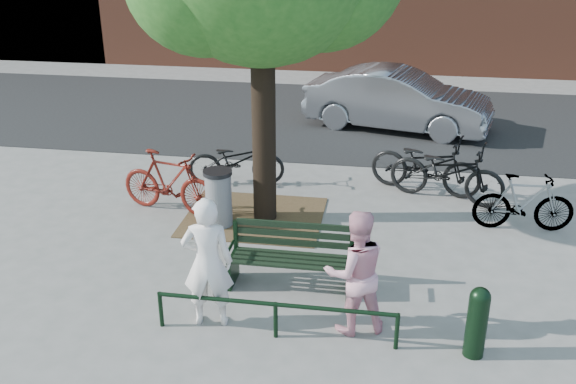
% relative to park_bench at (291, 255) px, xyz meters
% --- Properties ---
extents(ground, '(90.00, 90.00, 0.00)m').
position_rel_park_bench_xyz_m(ground, '(0.00, -0.08, -0.48)').
color(ground, gray).
rests_on(ground, ground).
extents(dirt_pit, '(2.40, 2.00, 0.02)m').
position_rel_park_bench_xyz_m(dirt_pit, '(-1.00, 2.12, -0.47)').
color(dirt_pit, brown).
rests_on(dirt_pit, ground).
extents(road, '(40.00, 7.00, 0.01)m').
position_rel_park_bench_xyz_m(road, '(0.00, 8.42, -0.47)').
color(road, black).
rests_on(road, ground).
extents(park_bench, '(1.74, 0.54, 0.97)m').
position_rel_park_bench_xyz_m(park_bench, '(0.00, 0.00, 0.00)').
color(park_bench, black).
rests_on(park_bench, ground).
extents(guard_railing, '(3.06, 0.06, 0.51)m').
position_rel_park_bench_xyz_m(guard_railing, '(0.00, -1.28, -0.08)').
color(guard_railing, black).
rests_on(guard_railing, ground).
extents(person_left, '(0.71, 0.53, 1.77)m').
position_rel_park_bench_xyz_m(person_left, '(-0.90, -1.09, 0.41)').
color(person_left, white).
rests_on(person_left, ground).
extents(person_right, '(0.97, 0.86, 1.66)m').
position_rel_park_bench_xyz_m(person_right, '(0.95, -0.94, 0.35)').
color(person_right, pink).
rests_on(person_right, ground).
extents(bollard, '(0.25, 0.25, 0.93)m').
position_rel_park_bench_xyz_m(bollard, '(2.43, -1.25, 0.02)').
color(bollard, black).
rests_on(bollard, ground).
extents(litter_bin, '(0.49, 0.49, 1.00)m').
position_rel_park_bench_xyz_m(litter_bin, '(-1.52, 1.72, 0.03)').
color(litter_bin, gray).
rests_on(litter_bin, ground).
extents(bicycle_a, '(1.96, 0.95, 0.99)m').
position_rel_park_bench_xyz_m(bicycle_a, '(-1.65, 3.58, 0.01)').
color(bicycle_a, black).
rests_on(bicycle_a, ground).
extents(bicycle_b, '(1.98, 0.97, 1.14)m').
position_rel_park_bench_xyz_m(bicycle_b, '(-2.53, 2.12, 0.09)').
color(bicycle_b, '#57130C').
rests_on(bicycle_b, ground).
extents(bicycle_c, '(2.26, 1.35, 1.12)m').
position_rel_park_bench_xyz_m(bicycle_c, '(2.00, 3.80, 0.08)').
color(bicycle_c, black).
rests_on(bicycle_c, ground).
extents(bicycle_d, '(1.68, 0.55, 1.00)m').
position_rel_park_bench_xyz_m(bicycle_d, '(3.56, 2.37, 0.02)').
color(bicycle_d, gray).
rests_on(bicycle_d, ground).
extents(bicycle_e, '(2.27, 1.37, 1.13)m').
position_rel_park_bench_xyz_m(bicycle_e, '(2.37, 3.45, 0.08)').
color(bicycle_e, black).
rests_on(bicycle_e, ground).
extents(parked_car, '(4.77, 2.62, 1.49)m').
position_rel_park_bench_xyz_m(parked_car, '(1.44, 7.76, 0.27)').
color(parked_car, slate).
rests_on(parked_car, ground).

